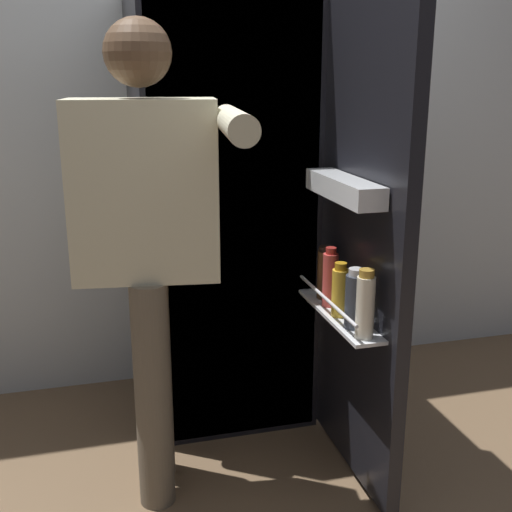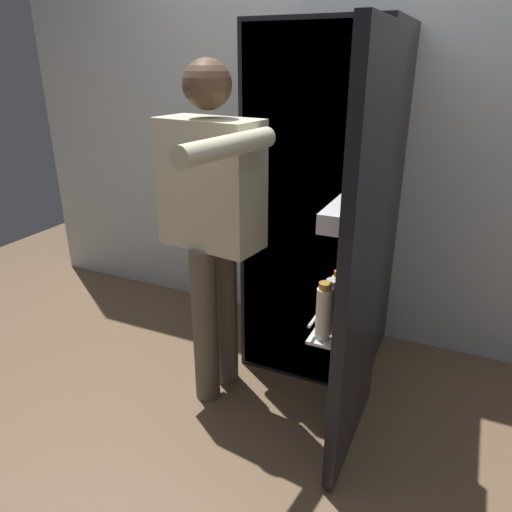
{
  "view_description": "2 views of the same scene",
  "coord_description": "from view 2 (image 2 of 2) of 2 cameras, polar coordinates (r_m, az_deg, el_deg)",
  "views": [
    {
      "loc": [
        -0.52,
        -1.96,
        1.41
      ],
      "look_at": [
        -0.0,
        -0.02,
        0.83
      ],
      "focal_mm": 44.41,
      "sensor_mm": 36.0,
      "label": 1
    },
    {
      "loc": [
        0.69,
        -1.76,
        1.56
      ],
      "look_at": [
        -0.07,
        -0.12,
        0.83
      ],
      "focal_mm": 33.75,
      "sensor_mm": 36.0,
      "label": 2
    }
  ],
  "objects": [
    {
      "name": "ground_plane",
      "position": [
        2.45,
        2.85,
        -17.44
      ],
      "size": [
        6.21,
        6.21,
        0.0
      ],
      "primitive_type": "plane",
      "color": "brown"
    },
    {
      "name": "kitchen_wall",
      "position": [
        2.79,
        10.93,
        16.51
      ],
      "size": [
        4.4,
        0.1,
        2.61
      ],
      "primitive_type": "cube",
      "color": "silver",
      "rests_on": "ground_plane"
    },
    {
      "name": "refrigerator",
      "position": [
        2.47,
        8.32,
        5.56
      ],
      "size": [
        0.71,
        1.27,
        1.73
      ],
      "color": "black",
      "rests_on": "ground_plane"
    },
    {
      "name": "person",
      "position": [
        2.14,
        -5.08,
        5.32
      ],
      "size": [
        0.54,
        0.79,
        1.58
      ],
      "color": "#665B4C",
      "rests_on": "ground_plane"
    }
  ]
}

